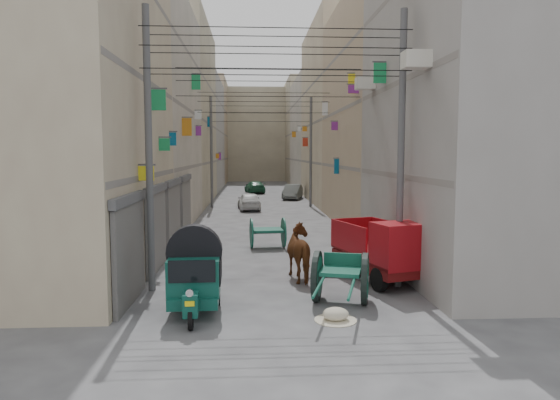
{
  "coord_description": "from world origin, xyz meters",
  "views": [
    {
      "loc": [
        -0.72,
        -8.25,
        3.94
      ],
      "look_at": [
        0.12,
        6.5,
        2.55
      ],
      "focal_mm": 32.0,
      "sensor_mm": 36.0,
      "label": 1
    }
  ],
  "objects": [
    {
      "name": "feed_sack",
      "position": [
        1.24,
        3.1,
        0.16
      ],
      "size": [
        0.62,
        0.5,
        0.31
      ],
      "primitive_type": "ellipsoid",
      "color": "beige",
      "rests_on": "ground"
    },
    {
      "name": "horse",
      "position": [
        0.88,
        7.0,
        0.85
      ],
      "size": [
        1.34,
        2.17,
        1.71
      ],
      "primitive_type": "imported",
      "rotation": [
        0.0,
        0.0,
        3.36
      ],
      "color": "maroon",
      "rests_on": "ground"
    },
    {
      "name": "distant_car_green",
      "position": [
        -0.4,
        41.2,
        0.57
      ],
      "size": [
        2.26,
        4.17,
        1.15
      ],
      "primitive_type": "imported",
      "rotation": [
        0.0,
        0.0,
        3.31
      ],
      "color": "#1F5C3A",
      "rests_on": "ground"
    },
    {
      "name": "distant_car_grey",
      "position": [
        2.8,
        34.27,
        0.62
      ],
      "size": [
        2.15,
        3.97,
        1.24
      ],
      "primitive_type": "imported",
      "rotation": [
        0.0,
        0.0,
        -0.23
      ],
      "color": "slate",
      "rests_on": "ground"
    },
    {
      "name": "utility_poles",
      "position": [
        0.0,
        17.0,
        4.0
      ],
      "size": [
        7.4,
        22.2,
        8.0
      ],
      "color": "#505053",
      "rests_on": "ground"
    },
    {
      "name": "ground",
      "position": [
        0.0,
        0.0,
        0.0
      ],
      "size": [
        140.0,
        140.0,
        0.0
      ],
      "primitive_type": "plane",
      "color": "#434345",
      "rests_on": "ground"
    },
    {
      "name": "distant_car_white",
      "position": [
        -0.9,
        26.34,
        0.62
      ],
      "size": [
        1.78,
        3.75,
        1.24
      ],
      "primitive_type": "imported",
      "rotation": [
        0.0,
        0.0,
        3.23
      ],
      "color": "silver",
      "rests_on": "ground"
    },
    {
      "name": "ac_units",
      "position": [
        3.65,
        7.67,
        7.43
      ],
      "size": [
        0.7,
        6.55,
        3.35
      ],
      "color": "beige",
      "rests_on": "ground"
    },
    {
      "name": "auto_rickshaw",
      "position": [
        -2.13,
        3.87,
        0.99
      ],
      "size": [
        1.4,
        2.4,
        1.67
      ],
      "rotation": [
        0.0,
        0.0,
        0.03
      ],
      "color": "black",
      "rests_on": "ground"
    },
    {
      "name": "building_row_left",
      "position": [
        -8.0,
        34.13,
        6.46
      ],
      "size": [
        8.0,
        62.0,
        14.0
      ],
      "color": "#C0B291",
      "rests_on": "ground"
    },
    {
      "name": "overhead_cables",
      "position": [
        0.0,
        14.4,
        6.77
      ],
      "size": [
        7.4,
        22.52,
        1.12
      ],
      "color": "black",
      "rests_on": "ground"
    },
    {
      "name": "end_cap_building",
      "position": [
        0.0,
        66.0,
        6.5
      ],
      "size": [
        22.0,
        10.0,
        13.0
      ],
      "primitive_type": "cube",
      "color": "#B6AB8F",
      "rests_on": "ground"
    },
    {
      "name": "shutters_left",
      "position": [
        -3.92,
        10.38,
        1.49
      ],
      "size": [
        0.18,
        14.4,
        2.88
      ],
      "color": "#4B4B50",
      "rests_on": "ground"
    },
    {
      "name": "building_row_right",
      "position": [
        8.0,
        34.13,
        6.46
      ],
      "size": [
        8.0,
        62.0,
        14.0
      ],
      "color": "gray",
      "rests_on": "ground"
    },
    {
      "name": "second_cart",
      "position": [
        -0.07,
        12.31,
        0.67
      ],
      "size": [
        1.53,
        1.38,
        1.25
      ],
      "rotation": [
        0.0,
        0.0,
        0.09
      ],
      "color": "#124E3C",
      "rests_on": "ground"
    },
    {
      "name": "signboards",
      "position": [
        -0.01,
        21.66,
        3.43
      ],
      "size": [
        8.22,
        40.52,
        5.67
      ],
      "color": "#C87717",
      "rests_on": "ground"
    },
    {
      "name": "mini_truck",
      "position": [
        3.32,
        6.4,
        0.94
      ],
      "size": [
        2.5,
        3.77,
        1.95
      ],
      "rotation": [
        0.0,
        0.0,
        0.3
      ],
      "color": "black",
      "rests_on": "ground"
    },
    {
      "name": "tonga_cart",
      "position": [
        1.61,
        4.49,
        0.71
      ],
      "size": [
        1.9,
        3.2,
        1.36
      ],
      "rotation": [
        0.0,
        0.0,
        -0.28
      ],
      "color": "black",
      "rests_on": "ground"
    }
  ]
}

